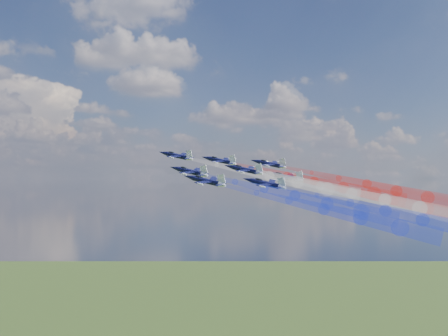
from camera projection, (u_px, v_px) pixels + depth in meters
name	position (u px, v px, depth m)	size (l,w,h in m)	color
jet_lead	(177.00, 156.00, 162.21)	(10.45, 13.07, 3.48)	black
trail_lead	(269.00, 176.00, 148.41)	(4.36, 52.46, 4.36)	white
jet_inner_left	(190.00, 172.00, 146.68)	(10.45, 13.07, 3.48)	black
trail_inner_left	(295.00, 196.00, 132.88)	(4.36, 52.46, 4.36)	#1B2FE8
jet_inner_right	(220.00, 161.00, 165.42)	(10.45, 13.07, 3.48)	black
trail_inner_right	(314.00, 181.00, 151.62)	(4.36, 52.46, 4.36)	red
jet_outer_left	(206.00, 181.00, 133.83)	(10.45, 13.07, 3.48)	black
trail_outer_left	(324.00, 209.00, 120.03)	(4.36, 52.46, 4.36)	#1B2FE8
jet_center_third	(245.00, 170.00, 150.86)	(10.45, 13.07, 3.48)	black
trail_center_third	(352.00, 193.00, 137.06)	(4.36, 52.46, 4.36)	white
jet_outer_right	(270.00, 164.00, 167.89)	(10.45, 13.07, 3.48)	black
trail_outer_right	(367.00, 184.00, 154.09)	(4.36, 52.46, 4.36)	red
jet_rear_left	(266.00, 184.00, 138.69)	(10.45, 13.07, 3.48)	black
trail_rear_left	(385.00, 211.00, 124.89)	(4.36, 52.46, 4.36)	#1B2FE8
jet_rear_right	(285.00, 177.00, 153.63)	(10.45, 13.07, 3.48)	black
trail_rear_right	(394.00, 201.00, 139.83)	(4.36, 52.46, 4.36)	red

